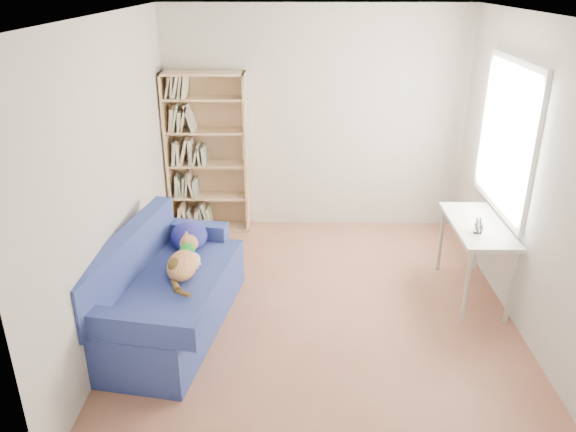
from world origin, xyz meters
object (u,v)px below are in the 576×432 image
(sofa, at_px, (166,292))
(bookshelf, at_px, (208,160))
(desk, at_px, (477,232))
(pen_cup, at_px, (479,227))

(sofa, bearing_deg, bookshelf, 97.36)
(bookshelf, height_order, desk, bookshelf)
(bookshelf, xyz_separation_m, desk, (2.74, -1.52, -0.21))
(sofa, relative_size, bookshelf, 1.03)
(sofa, distance_m, bookshelf, 2.16)
(sofa, height_order, bookshelf, bookshelf)
(bookshelf, height_order, pen_cup, bookshelf)
(desk, distance_m, pen_cup, 0.25)
(bookshelf, distance_m, desk, 3.14)
(bookshelf, bearing_deg, sofa, -92.32)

